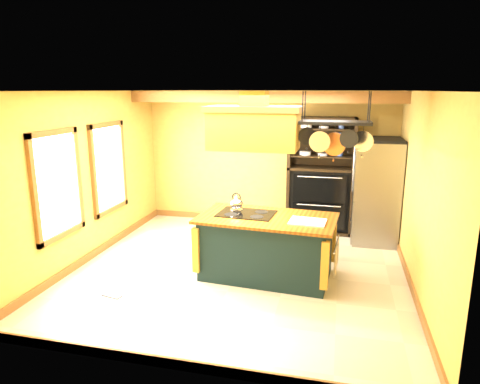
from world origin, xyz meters
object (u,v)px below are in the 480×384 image
at_px(refrigerator, 376,193).
at_px(pot_rack, 335,130).
at_px(hutch, 320,188).
at_px(range_hood, 254,126).
at_px(kitchen_island, 266,246).

bearing_deg(refrigerator, pot_rack, -110.52).
bearing_deg(hutch, pot_rack, -83.62).
relative_size(range_hood, refrigerator, 0.71).
height_order(kitchen_island, range_hood, range_hood).
height_order(kitchen_island, hutch, hutch).
distance_m(kitchen_island, pot_rack, 1.94).
relative_size(pot_rack, refrigerator, 0.55).
xyz_separation_m(kitchen_island, refrigerator, (1.65, 2.00, 0.43)).
distance_m(kitchen_island, range_hood, 1.77).
bearing_deg(kitchen_island, refrigerator, 54.67).
xyz_separation_m(kitchen_island, pot_rack, (0.91, 0.01, 1.72)).
distance_m(kitchen_island, hutch, 2.47).
height_order(range_hood, pot_rack, same).
distance_m(range_hood, pot_rack, 1.10).
bearing_deg(kitchen_island, hutch, 78.96).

